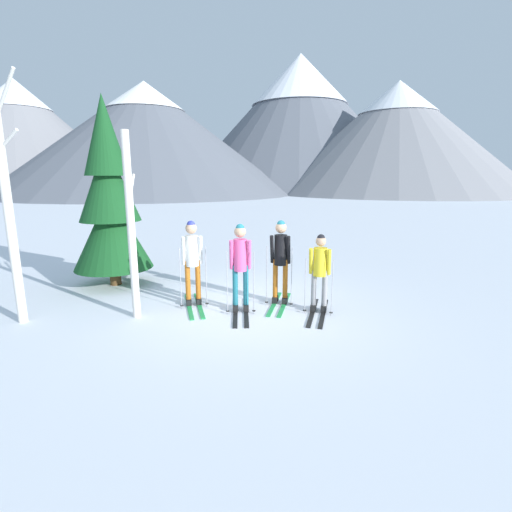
{
  "coord_description": "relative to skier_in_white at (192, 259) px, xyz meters",
  "views": [
    {
      "loc": [
        -0.59,
        -7.74,
        2.78
      ],
      "look_at": [
        0.17,
        0.36,
        1.05
      ],
      "focal_mm": 26.45,
      "sensor_mm": 36.0,
      "label": 1
    }
  ],
  "objects": [
    {
      "name": "birch_tree_tall",
      "position": [
        -3.24,
        -0.7,
        1.46
      ],
      "size": [
        1.03,
        0.57,
        4.85
      ],
      "color": "silver",
      "rests_on": "ground"
    },
    {
      "name": "birch_tree_slender",
      "position": [
        -1.09,
        -0.6,
        0.8
      ],
      "size": [
        0.18,
        0.6,
        3.61
      ],
      "color": "silver",
      "rests_on": "ground"
    },
    {
      "name": "skier_in_pink",
      "position": [
        1.01,
        -0.46,
        0.01
      ],
      "size": [
        0.61,
        1.72,
        1.84
      ],
      "color": "black",
      "rests_on": "ground"
    },
    {
      "name": "mountain_ridge_distant",
      "position": [
        1.59,
        61.84,
        9.62
      ],
      "size": [
        105.2,
        61.06,
        25.52
      ],
      "color": "gray",
      "rests_on": "ground"
    },
    {
      "name": "pine_tree_near",
      "position": [
        -2.14,
        1.8,
        1.11
      ],
      "size": [
        1.95,
        1.95,
        4.71
      ],
      "color": "#51381E",
      "rests_on": "ground"
    },
    {
      "name": "skier_in_white",
      "position": [
        0.0,
        0.0,
        0.0
      ],
      "size": [
        0.6,
        1.71,
        1.86
      ],
      "color": "green",
      "rests_on": "ground"
    },
    {
      "name": "skier_in_black",
      "position": [
        1.91,
        -0.07,
        -0.0
      ],
      "size": [
        0.78,
        1.64,
        1.86
      ],
      "color": "green",
      "rests_on": "ground"
    },
    {
      "name": "skier_in_yellow",
      "position": [
        2.63,
        -0.67,
        -0.16
      ],
      "size": [
        0.86,
        1.71,
        1.63
      ],
      "color": "black",
      "rests_on": "ground"
    },
    {
      "name": "ground_plane",
      "position": [
        1.22,
        -0.26,
        -1.04
      ],
      "size": [
        400.0,
        400.0,
        0.0
      ],
      "primitive_type": "plane",
      "color": "white"
    }
  ]
}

